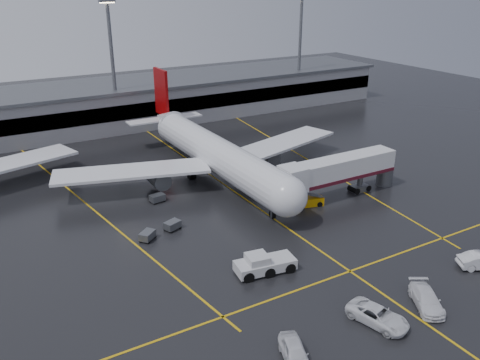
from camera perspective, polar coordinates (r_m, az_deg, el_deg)
ground at (r=71.70m, az=0.58°, el=-2.15°), size 220.00×220.00×0.00m
apron_line_centre at (r=71.70m, az=0.58°, el=-2.14°), size 0.25×90.00×0.02m
apron_line_stop at (r=56.15m, az=12.33°, el=-10.04°), size 60.00×0.25×0.02m
apron_line_left at (r=73.62m, az=-17.07°, el=-2.50°), size 9.99×69.35×0.02m
apron_line_right at (r=88.86m, az=7.27°, el=2.55°), size 7.57×69.64×0.02m
terminal at (r=112.20m, az=-12.19°, el=8.62°), size 122.00×19.00×8.60m
light_mast_mid at (r=103.31m, az=-14.24°, el=13.07°), size 3.00×1.20×25.45m
light_mast_right at (r=123.57m, az=6.79°, el=14.94°), size 3.00×1.20×25.45m
main_airliner at (r=78.07m, az=-3.06°, el=3.20°), size 48.80×45.60×14.10m
jet_bridge at (r=72.29m, az=11.17°, el=1.00°), size 19.90×3.40×6.05m
pushback_tractor at (r=54.38m, az=2.67°, el=-9.52°), size 6.76×3.62×2.30m
belt_loader at (r=70.17m, az=7.81°, el=-2.39°), size 4.12×2.66×2.42m
service_van_a at (r=48.90m, az=15.31°, el=-14.59°), size 4.03×6.23×1.60m
service_van_b at (r=52.46m, az=20.32°, el=-12.51°), size 4.65×5.83×1.58m
service_van_d at (r=43.71m, az=6.22°, el=-18.83°), size 3.48×5.22×1.65m
baggage_cart_a at (r=63.56m, az=-7.64°, el=-5.05°), size 2.33×1.93×1.12m
baggage_cart_b at (r=61.60m, az=-10.42°, el=-6.17°), size 2.37×2.27×1.12m
baggage_cart_c at (r=71.42m, az=-9.32°, el=-2.01°), size 2.17×1.59×1.12m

